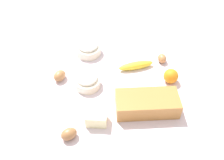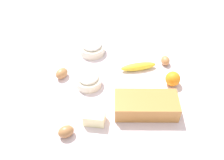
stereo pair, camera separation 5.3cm
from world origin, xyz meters
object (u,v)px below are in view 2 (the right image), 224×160
at_px(sugar_bowl, 91,47).
at_px(butter_block, 93,117).
at_px(egg_loose, 65,131).
at_px(loaf_pan, 145,105).
at_px(banana, 138,67).
at_px(egg_near_butter, 61,73).
at_px(flour_bowl, 88,80).
at_px(egg_beside_bowl, 164,61).
at_px(orange_fruit, 172,79).

xyz_separation_m(sugar_bowl, butter_block, (-0.04, 0.48, -0.00)).
bearing_deg(egg_loose, butter_block, -148.94).
distance_m(loaf_pan, sugar_bowl, 0.50).
height_order(banana, egg_near_butter, egg_near_butter).
bearing_deg(flour_bowl, egg_beside_bowl, -158.73).
relative_size(sugar_bowl, butter_block, 1.60).
bearing_deg(loaf_pan, butter_block, 14.86).
bearing_deg(sugar_bowl, banana, 150.63).
bearing_deg(egg_beside_bowl, loaf_pan, 67.24).
height_order(egg_beside_bowl, egg_loose, egg_loose).
xyz_separation_m(orange_fruit, egg_loose, (0.49, 0.30, -0.01)).
height_order(loaf_pan, sugar_bowl, loaf_pan).
height_order(flour_bowl, egg_beside_bowl, flour_bowl).
bearing_deg(sugar_bowl, orange_fruit, 148.96).
bearing_deg(banana, egg_near_butter, 8.62).
xyz_separation_m(egg_near_butter, egg_beside_bowl, (-0.55, -0.11, -0.00)).
height_order(sugar_bowl, egg_beside_bowl, sugar_bowl).
height_order(banana, egg_beside_bowl, egg_beside_bowl).
relative_size(egg_near_butter, egg_loose, 1.04).
distance_m(flour_bowl, egg_loose, 0.30).
relative_size(egg_near_butter, egg_beside_bowl, 1.17).
height_order(orange_fruit, egg_beside_bowl, orange_fruit).
xyz_separation_m(flour_bowl, orange_fruit, (-0.42, -0.01, 0.00)).
distance_m(loaf_pan, orange_fruit, 0.23).
height_order(butter_block, egg_beside_bowl, butter_block).
relative_size(flour_bowl, egg_beside_bowl, 2.14).
bearing_deg(egg_beside_bowl, orange_fruit, 94.65).
distance_m(flour_bowl, sugar_bowl, 0.26).
height_order(banana, butter_block, butter_block).
height_order(loaf_pan, banana, loaf_pan).
bearing_deg(egg_beside_bowl, banana, 16.98).
distance_m(loaf_pan, egg_loose, 0.37).
height_order(sugar_bowl, butter_block, sugar_bowl).
distance_m(egg_near_butter, egg_loose, 0.35).
relative_size(flour_bowl, sugar_bowl, 0.90).
relative_size(loaf_pan, butter_block, 3.12).
bearing_deg(egg_near_butter, flour_bowl, 159.80).
distance_m(sugar_bowl, egg_near_butter, 0.25).
height_order(flour_bowl, egg_near_butter, flour_bowl).
xyz_separation_m(sugar_bowl, banana, (-0.25, 0.14, -0.01)).
bearing_deg(egg_beside_bowl, egg_loose, 43.35).
distance_m(butter_block, egg_loose, 0.13).
bearing_deg(egg_near_butter, egg_beside_bowl, -169.05).
distance_m(sugar_bowl, banana, 0.29).
distance_m(flour_bowl, banana, 0.28).
height_order(orange_fruit, butter_block, orange_fruit).
height_order(egg_near_butter, egg_loose, same).
bearing_deg(flour_bowl, egg_loose, 76.10).
bearing_deg(egg_beside_bowl, sugar_bowl, -13.61).
distance_m(butter_block, egg_near_butter, 0.33).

